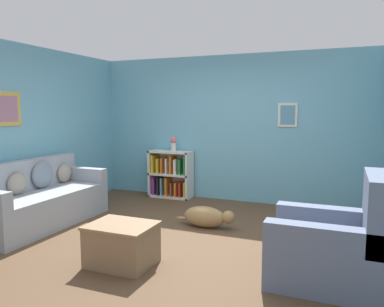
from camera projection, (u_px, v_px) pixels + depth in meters
ground_plane at (180, 238)px, 4.80m from camera, size 14.00×14.00×0.00m
wall_back at (231, 129)px, 6.72m from camera, size 5.60×0.13×2.60m
wall_left at (25, 132)px, 5.61m from camera, size 0.13×5.00×2.60m
couch at (39, 201)px, 5.31m from camera, size 0.80×2.01×0.92m
bookshelf at (171, 175)px, 7.02m from camera, size 0.80×0.34×0.88m
recliner_chair at (333, 247)px, 3.52m from camera, size 1.01×0.86×1.07m
coffee_table at (122, 243)px, 3.95m from camera, size 0.69×0.54×0.44m
dog at (207, 217)px, 5.22m from camera, size 0.89×0.27×0.29m
vase at (174, 143)px, 6.91m from camera, size 0.12×0.12×0.26m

